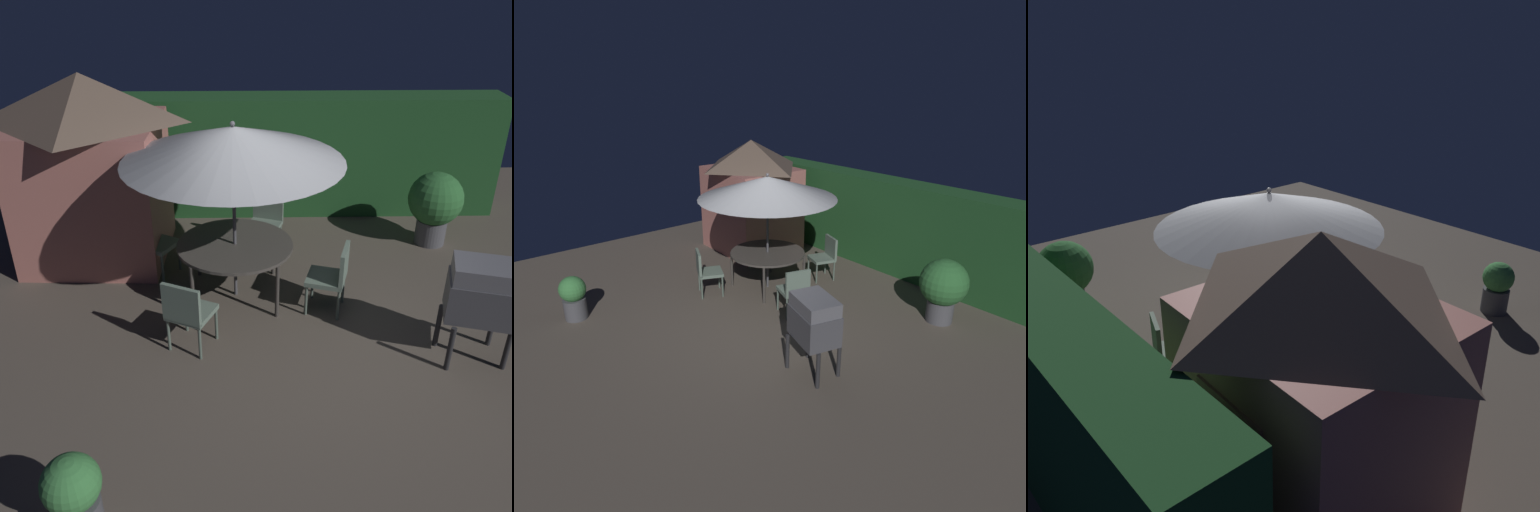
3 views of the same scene
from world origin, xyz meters
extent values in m
plane|color=brown|center=(0.00, 0.00, 0.00)|extent=(11.00, 11.00, 0.00)
cube|color=#1E4C23|center=(0.00, 3.50, 0.99)|extent=(7.22, 0.69, 1.97)
cube|color=#B26B60|center=(-2.73, 1.95, 1.00)|extent=(1.98, 1.78, 2.00)
pyramid|color=brown|center=(-2.73, 1.95, 2.32)|extent=(2.10, 1.89, 0.64)
cube|color=brown|center=(-2.70, 2.81, 0.78)|extent=(0.81, 0.06, 1.56)
cylinder|color=#47423D|center=(-0.72, 0.78, 0.74)|extent=(1.47, 1.47, 0.04)
cylinder|color=#3C3834|center=(-1.24, 0.26, 0.36)|extent=(0.05, 0.05, 0.72)
cylinder|color=#3C3834|center=(-0.21, 0.26, 0.36)|extent=(0.05, 0.05, 0.72)
cylinder|color=#3C3834|center=(-1.24, 1.29, 0.36)|extent=(0.05, 0.05, 0.72)
cylinder|color=#3C3834|center=(-0.21, 1.29, 0.36)|extent=(0.05, 0.05, 0.72)
cylinder|color=#4C4C51|center=(-0.72, 0.78, 1.13)|extent=(0.04, 0.04, 2.27)
cone|color=gray|center=(-0.72, 0.78, 2.06)|extent=(2.65, 2.65, 0.41)
sphere|color=#4C4C51|center=(-0.72, 0.78, 2.30)|extent=(0.06, 0.06, 0.06)
cube|color=#47474C|center=(1.91, -0.56, 0.78)|extent=(0.81, 0.68, 0.45)
cube|color=slate|center=(1.91, -0.56, 1.10)|extent=(0.77, 0.64, 0.20)
cylinder|color=#262628|center=(1.60, -0.77, 0.28)|extent=(0.06, 0.06, 0.55)
cylinder|color=#262628|center=(2.22, -0.77, 0.28)|extent=(0.06, 0.06, 0.55)
cylinder|color=#262628|center=(1.60, -0.35, 0.28)|extent=(0.06, 0.06, 0.55)
cylinder|color=#262628|center=(2.22, -0.35, 0.28)|extent=(0.06, 0.06, 0.55)
cube|color=slate|center=(-0.32, 1.91, 0.45)|extent=(0.59, 0.59, 0.06)
cube|color=slate|center=(-0.25, 2.11, 0.68)|extent=(0.45, 0.20, 0.45)
cylinder|color=#516155|center=(-0.07, 2.03, 0.23)|extent=(0.04, 0.04, 0.45)
cylinder|color=#516155|center=(-0.44, 2.16, 0.23)|extent=(0.04, 0.04, 0.45)
cylinder|color=#516155|center=(-0.20, 1.65, 0.23)|extent=(0.04, 0.04, 0.45)
cylinder|color=#516155|center=(-0.58, 1.79, 0.23)|extent=(0.04, 0.04, 0.45)
cube|color=slate|center=(-1.80, 1.37, 0.45)|extent=(0.62, 0.62, 0.06)
cube|color=slate|center=(-1.98, 1.47, 0.68)|extent=(0.27, 0.43, 0.45)
cylinder|color=#516155|center=(-1.88, 1.64, 0.23)|extent=(0.04, 0.04, 0.45)
cylinder|color=#516155|center=(-2.07, 1.29, 0.23)|extent=(0.04, 0.04, 0.45)
cylinder|color=#516155|center=(-1.53, 1.45, 0.23)|extent=(0.04, 0.04, 0.45)
cylinder|color=#516155|center=(-1.72, 1.10, 0.23)|extent=(0.04, 0.04, 0.45)
cube|color=slate|center=(-1.20, -0.28, 0.45)|extent=(0.61, 0.61, 0.06)
cube|color=slate|center=(-1.29, -0.47, 0.68)|extent=(0.44, 0.24, 0.45)
cylinder|color=#516155|center=(-1.47, -0.38, 0.23)|extent=(0.04, 0.04, 0.45)
cylinder|color=#516155|center=(-1.10, -0.54, 0.23)|extent=(0.04, 0.04, 0.45)
cylinder|color=#516155|center=(-1.30, -0.01, 0.23)|extent=(0.04, 0.04, 0.45)
cylinder|color=#516155|center=(-0.94, -0.18, 0.23)|extent=(0.04, 0.04, 0.45)
cube|color=slate|center=(0.40, 0.42, 0.45)|extent=(0.58, 0.58, 0.06)
cube|color=slate|center=(0.60, 0.36, 0.68)|extent=(0.19, 0.45, 0.45)
cylinder|color=#516155|center=(0.53, 0.17, 0.23)|extent=(0.04, 0.04, 0.45)
cylinder|color=#516155|center=(0.65, 0.55, 0.23)|extent=(0.04, 0.04, 0.45)
cylinder|color=#516155|center=(0.15, 0.29, 0.23)|extent=(0.04, 0.04, 0.45)
cylinder|color=#516155|center=(0.27, 0.67, 0.23)|extent=(0.04, 0.04, 0.45)
cylinder|color=#4C4C51|center=(2.27, 2.20, 0.19)|extent=(0.46, 0.46, 0.39)
sphere|color=#2D6B33|center=(2.27, 2.20, 0.73)|extent=(0.81, 0.81, 0.81)
cylinder|color=#4C4C51|center=(-1.90, -2.65, 0.19)|extent=(0.38, 0.38, 0.37)
sphere|color=#3D8442|center=(-1.90, -2.65, 0.57)|extent=(0.45, 0.45, 0.45)
camera|label=1|loc=(-0.58, -5.48, 4.06)|focal=39.23mm
camera|label=2|loc=(5.76, -4.59, 4.00)|focal=31.92mm
camera|label=3|loc=(-5.37, 4.62, 4.03)|focal=38.64mm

